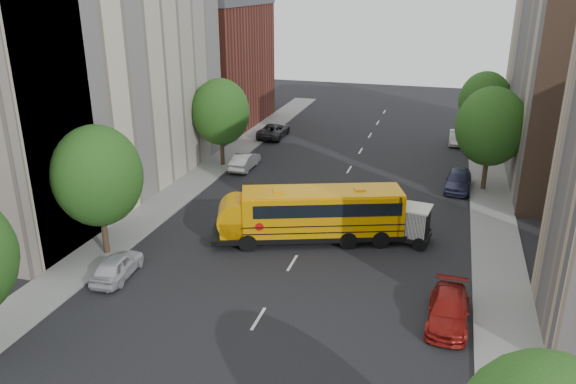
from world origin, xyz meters
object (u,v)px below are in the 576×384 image
at_px(street_tree_2, 221,112).
at_px(parked_car_2, 274,130).
at_px(school_bus, 309,212).
at_px(parked_car_5, 456,138).
at_px(street_tree_5, 485,101).
at_px(parked_car_3, 448,310).
at_px(street_tree_1, 98,176).
at_px(parked_car_4, 458,180).
at_px(parked_car_1, 245,161).
at_px(street_tree_4, 491,127).
at_px(safari_truck, 386,219).
at_px(parked_car_0, 117,266).

height_order(street_tree_2, parked_car_2, street_tree_2).
bearing_deg(school_bus, parked_car_5, 51.91).
relative_size(street_tree_5, parked_car_3, 1.61).
distance_m(street_tree_1, parked_car_2, 28.81).
bearing_deg(school_bus, parked_car_4, 34.25).
bearing_deg(school_bus, parked_car_1, 105.96).
bearing_deg(parked_car_5, street_tree_5, -27.96).
bearing_deg(parked_car_2, parked_car_3, 121.06).
height_order(street_tree_5, parked_car_4, street_tree_5).
relative_size(street_tree_2, street_tree_4, 0.95).
xyz_separation_m(street_tree_1, safari_truck, (15.73, 6.99, -3.68)).
height_order(street_tree_4, school_bus, street_tree_4).
relative_size(street_tree_2, parked_car_0, 1.91).
distance_m(street_tree_2, parked_car_4, 20.49).
bearing_deg(school_bus, parked_car_2, 93.06).
distance_m(street_tree_4, street_tree_5, 12.01).
distance_m(school_bus, parked_car_1, 15.42).
distance_m(street_tree_4, parked_car_3, 20.33).
bearing_deg(parked_car_4, parked_car_3, -87.06).
distance_m(parked_car_0, parked_car_3, 17.61).
bearing_deg(parked_car_0, parked_car_3, 176.53).
relative_size(street_tree_5, parked_car_1, 1.75).
bearing_deg(parked_car_0, parked_car_1, -95.33).
bearing_deg(street_tree_1, parked_car_5, 57.57).
bearing_deg(parked_car_4, school_bus, -122.29).
bearing_deg(street_tree_5, street_tree_1, -126.25).
bearing_deg(parked_car_1, parked_car_2, -86.48).
distance_m(parked_car_1, parked_car_4, 17.89).
bearing_deg(parked_car_1, parked_car_0, 89.30).
xyz_separation_m(school_bus, parked_car_5, (8.65, 25.97, -1.27)).
bearing_deg(parked_car_2, parked_car_0, 91.18).
bearing_deg(street_tree_2, school_bus, -48.96).
bearing_deg(street_tree_1, parked_car_2, 87.18).
xyz_separation_m(street_tree_1, parked_car_5, (19.80, 31.16, -4.29)).
relative_size(street_tree_1, parked_car_1, 1.84).
relative_size(street_tree_2, school_bus, 0.62).
distance_m(street_tree_2, street_tree_4, 22.00).
relative_size(school_bus, parked_car_2, 2.35).
height_order(parked_car_0, parked_car_2, parked_car_2).
distance_m(school_bus, safari_truck, 4.97).
bearing_deg(parked_car_5, street_tree_2, -146.53).
xyz_separation_m(safari_truck, parked_car_5, (4.07, 24.17, -0.62)).
bearing_deg(parked_car_2, street_tree_2, 82.07).
bearing_deg(parked_car_2, parked_car_5, -171.97).
height_order(parked_car_2, parked_car_5, parked_car_2).
bearing_deg(parked_car_5, parked_car_4, -88.95).
bearing_deg(school_bus, safari_truck, 1.79).
relative_size(parked_car_0, parked_car_2, 0.76).
distance_m(street_tree_4, parked_car_0, 28.69).
xyz_separation_m(school_bus, parked_car_2, (-9.75, 23.27, -1.19)).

